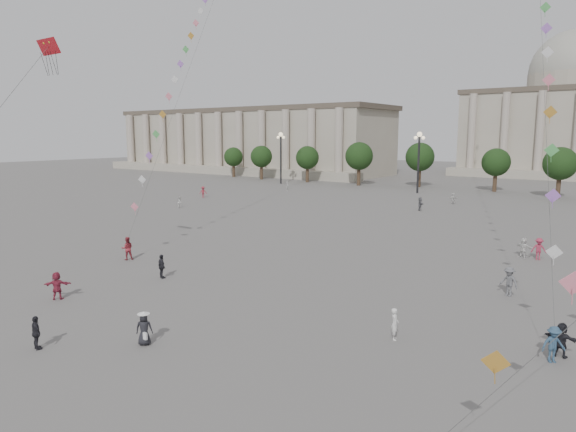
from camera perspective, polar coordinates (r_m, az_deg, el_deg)
The scene contains 23 objects.
ground at distance 27.02m, azimuth -13.89°, elevation -13.21°, with size 360.00×360.00×0.00m, color #5E5C59.
hall_west at distance 144.79m, azimuth -4.68°, elevation 8.31°, with size 84.00×26.22×17.20m.
hall_central at distance 146.47m, azimuth 28.86°, elevation 9.52°, with size 48.30×34.30×35.50m.
tree_row at distance 95.99m, azimuth 24.47°, elevation 5.39°, with size 137.12×5.12×8.00m.
lamp_post_far_west at distance 107.38m, azimuth -0.81°, elevation 7.53°, with size 2.00×0.90×10.65m.
lamp_post_mid_west at distance 92.56m, azimuth 14.34°, elevation 7.02°, with size 2.00×0.90×10.65m.
person_crowd_1 at distance 73.61m, azimuth -11.94°, elevation 1.52°, with size 0.75×0.59×1.55m, color silver.
person_crowd_2 at distance 84.52m, azimuth -9.42°, elevation 2.64°, with size 1.19×0.68×1.84m, color maroon.
person_crowd_3 at distance 27.20m, azimuth 28.09°, elevation -12.05°, with size 1.52×0.48×1.63m, color black.
person_crowd_4 at distance 79.55m, azimuth 17.86°, elevation 1.87°, with size 1.54×0.49×1.67m, color silver.
person_crowd_6 at distance 35.48m, azimuth 23.34°, elevation -6.70°, with size 1.22×0.70×1.89m, color #5B5C5F.
person_crowd_7 at distance 47.00m, azimuth 24.71°, elevation -3.19°, with size 1.57×0.50×1.69m, color silver.
person_crowd_8 at distance 46.59m, azimuth 26.10°, elevation -3.31°, with size 1.18×0.68×1.82m, color #A02B44.
person_crowd_10 at distance 93.85m, azimuth -0.08°, elevation 3.34°, with size 0.61×0.40×1.69m, color #B8B7B3.
person_crowd_12 at distance 71.21m, azimuth 14.47°, elevation 1.31°, with size 1.71×0.54×1.84m, color #5F5E63.
person_crowd_13 at distance 26.57m, azimuth 11.77°, elevation -11.65°, with size 0.59×0.39×1.62m, color white.
tourist_1 at distance 37.64m, azimuth -13.86°, elevation -5.46°, with size 1.02×0.42×1.74m, color black.
tourist_2 at distance 35.07m, azimuth -24.28°, elevation -7.07°, with size 1.62×0.52×1.75m, color #9B2A42.
tourist_4 at distance 27.63m, azimuth -26.18°, elevation -11.57°, with size 0.96×0.40×1.64m, color black.
kite_flyer_0 at distance 43.89m, azimuth -17.42°, elevation -3.45°, with size 0.92×0.72×1.89m, color maroon.
kite_flyer_1 at distance 26.42m, azimuth 27.40°, elevation -12.56°, with size 1.09×0.62×1.68m, color navy.
hat_person at distance 26.34m, azimuth -15.70°, elevation -11.87°, with size 0.95×0.92×1.69m.
dragon_kite at distance 40.17m, azimuth -25.13°, elevation 15.53°, with size 3.14×7.24×20.48m.
Camera 1 is at (19.38, -15.90, 10.09)m, focal length 32.00 mm.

